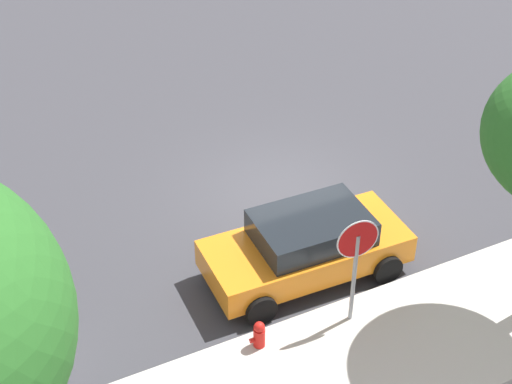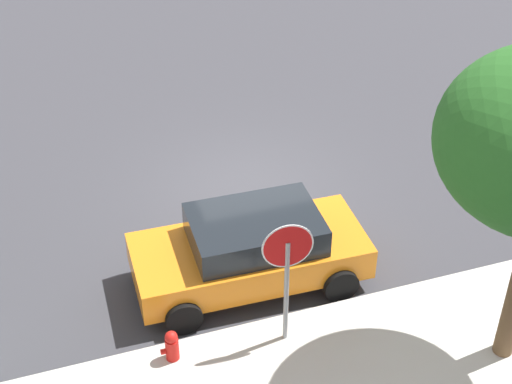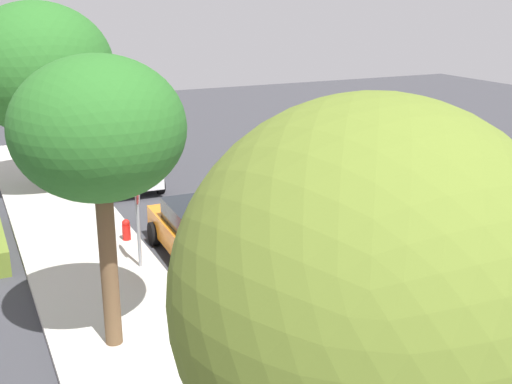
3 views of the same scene
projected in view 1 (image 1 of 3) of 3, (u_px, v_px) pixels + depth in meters
ground_plane at (280, 193)px, 18.54m from camera, size 60.00×60.00×0.00m
sidewalk_curb at (413, 343)px, 14.62m from camera, size 32.00×3.04×0.14m
stop_sign at (356, 255)px, 14.11m from camera, size 0.82×0.10×2.51m
parked_car_orange at (307, 245)px, 15.86m from camera, size 4.20×2.09×1.44m
fire_hydrant at (259, 337)px, 14.36m from camera, size 0.30×0.22×0.72m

